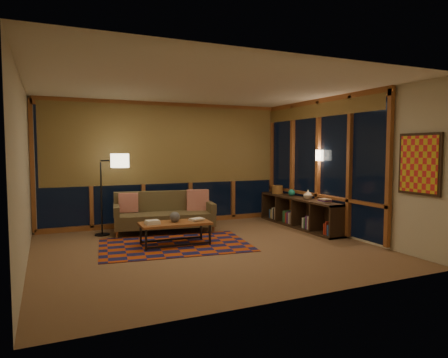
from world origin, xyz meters
name	(u,v)px	position (x,y,z in m)	size (l,w,h in m)	color
floor	(208,249)	(0.00, 0.00, 0.00)	(5.50, 5.00, 0.01)	#976A45
ceiling	(208,86)	(0.00, 0.00, 2.70)	(5.50, 5.00, 0.01)	beige
walls	(208,169)	(0.00, 0.00, 1.35)	(5.51, 5.01, 2.70)	beige
window_wall_back	(167,164)	(0.00, 2.43, 1.35)	(5.30, 0.16, 2.60)	brown
window_wall_right	(317,165)	(2.68, 0.60, 1.35)	(0.16, 3.70, 2.60)	brown
wall_art	(419,164)	(2.71, -1.85, 1.45)	(0.06, 0.74, 0.94)	red
wall_sconce	(319,155)	(2.62, 0.45, 1.55)	(0.12, 0.18, 0.22)	#F7E6B8
sofa	(164,213)	(-0.31, 1.58, 0.40)	(1.96, 0.79, 0.80)	brown
pillow_left	(128,203)	(-0.96, 1.89, 0.59)	(0.38, 0.13, 0.38)	#BF1705
pillow_right	(198,199)	(0.42, 1.63, 0.63)	(0.45, 0.15, 0.45)	#BF1705
area_rug	(175,245)	(-0.44, 0.47, 0.01)	(2.55, 1.70, 0.01)	#B23E0F
coffee_table	(175,234)	(-0.43, 0.47, 0.20)	(1.22, 0.56, 0.41)	brown
book_stack_a	(152,222)	(-0.84, 0.46, 0.44)	(0.21, 0.17, 0.06)	white
book_stack_b	(197,219)	(-0.03, 0.45, 0.43)	(0.24, 0.19, 0.05)	white
ceramic_pot	(175,217)	(-0.43, 0.49, 0.50)	(0.18, 0.18, 0.18)	#27272C
floor_lamp	(101,194)	(-1.49, 1.84, 0.80)	(0.53, 0.35, 1.60)	black
bookshelf	(299,212)	(2.49, 0.95, 0.32)	(0.40, 2.56, 0.64)	#342417
basket	(277,190)	(2.47, 1.80, 0.73)	(0.25, 0.25, 0.19)	brown
teal_bowl	(292,193)	(2.49, 1.24, 0.72)	(0.15, 0.15, 0.15)	#197964
vase	(308,195)	(2.49, 0.64, 0.74)	(0.19, 0.19, 0.20)	#C2B397
shelf_book_stack	(325,201)	(2.49, 0.09, 0.67)	(0.16, 0.22, 0.06)	white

